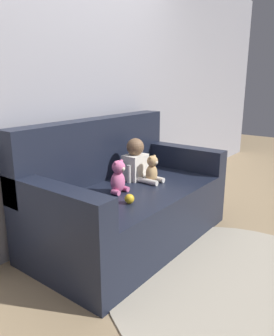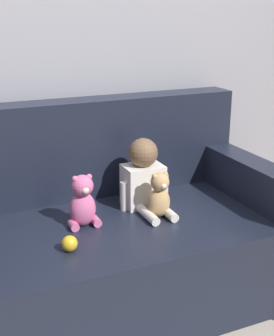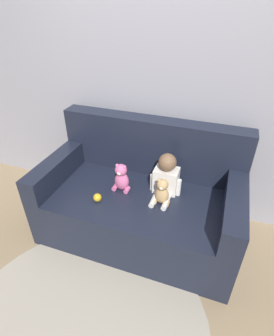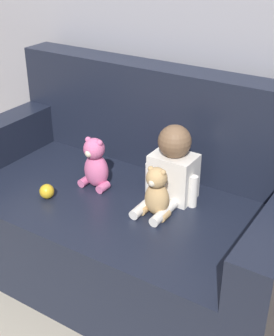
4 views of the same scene
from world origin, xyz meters
name	(u,v)px [view 4 (image 4 of 4)]	position (x,y,z in m)	size (l,w,h in m)	color
ground_plane	(125,272)	(0.00, 0.00, 0.00)	(12.00, 12.00, 0.00)	#9E8460
wall_back	(185,0)	(0.00, 0.55, 1.30)	(8.00, 0.05, 2.60)	#93939E
couch	(131,211)	(0.00, 0.06, 0.35)	(1.72, 0.93, 1.01)	black
person_baby	(172,168)	(0.21, 0.10, 0.63)	(0.27, 0.34, 0.37)	white
teddy_bear_brown	(157,193)	(0.22, -0.06, 0.59)	(0.14, 0.11, 0.24)	tan
plush_toy_side	(95,164)	(-0.16, -0.01, 0.60)	(0.15, 0.12, 0.26)	#DB6699
toy_ball	(47,191)	(-0.29, -0.22, 0.51)	(0.07, 0.07, 0.07)	gold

